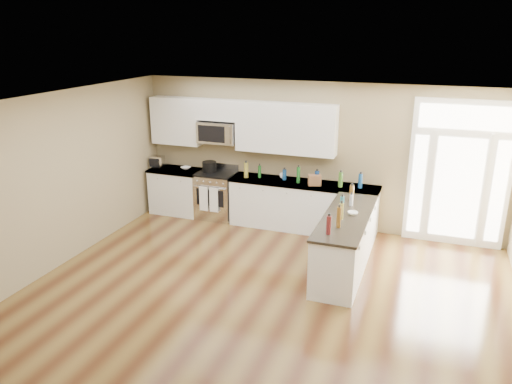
% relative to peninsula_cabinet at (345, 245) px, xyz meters
% --- Properties ---
extents(ground, '(8.00, 8.00, 0.00)m').
position_rel_peninsula_cabinet_xyz_m(ground, '(-0.93, -2.24, -0.43)').
color(ground, '#452613').
extents(room_shell, '(8.00, 8.00, 8.00)m').
position_rel_peninsula_cabinet_xyz_m(room_shell, '(-0.93, -2.24, 1.27)').
color(room_shell, '#8D7D59').
rests_on(room_shell, ground).
extents(back_cabinet_left, '(1.10, 0.66, 0.94)m').
position_rel_peninsula_cabinet_xyz_m(back_cabinet_left, '(-3.80, 1.45, 0.00)').
color(back_cabinet_left, white).
rests_on(back_cabinet_left, ground).
extents(back_cabinet_right, '(2.85, 0.66, 0.94)m').
position_rel_peninsula_cabinet_xyz_m(back_cabinet_right, '(-1.08, 1.45, 0.00)').
color(back_cabinet_right, white).
rests_on(back_cabinet_right, ground).
extents(peninsula_cabinet, '(0.69, 2.32, 0.94)m').
position_rel_peninsula_cabinet_xyz_m(peninsula_cabinet, '(0.00, 0.00, 0.00)').
color(peninsula_cabinet, white).
rests_on(peninsula_cabinet, ground).
extents(upper_cabinet_left, '(1.04, 0.33, 0.95)m').
position_rel_peninsula_cabinet_xyz_m(upper_cabinet_left, '(-3.81, 1.59, 1.49)').
color(upper_cabinet_left, white).
rests_on(upper_cabinet_left, room_shell).
extents(upper_cabinet_right, '(1.94, 0.33, 0.95)m').
position_rel_peninsula_cabinet_xyz_m(upper_cabinet_right, '(-1.50, 1.59, 1.49)').
color(upper_cabinet_right, white).
rests_on(upper_cabinet_right, room_shell).
extents(upper_cabinet_short, '(0.82, 0.33, 0.40)m').
position_rel_peninsula_cabinet_xyz_m(upper_cabinet_short, '(-2.88, 1.59, 1.77)').
color(upper_cabinet_short, white).
rests_on(upper_cabinet_short, room_shell).
extents(microwave, '(0.78, 0.41, 0.42)m').
position_rel_peninsula_cabinet_xyz_m(microwave, '(-2.88, 1.56, 1.33)').
color(microwave, silver).
rests_on(microwave, room_shell).
extents(entry_door, '(1.70, 0.10, 2.60)m').
position_rel_peninsula_cabinet_xyz_m(entry_door, '(1.62, 1.71, 0.87)').
color(entry_door, white).
rests_on(entry_door, ground).
extents(kitchen_range, '(0.76, 0.68, 1.08)m').
position_rel_peninsula_cabinet_xyz_m(kitchen_range, '(-2.90, 1.45, 0.05)').
color(kitchen_range, silver).
rests_on(kitchen_range, ground).
extents(stockpot, '(0.33, 0.33, 0.22)m').
position_rel_peninsula_cabinet_xyz_m(stockpot, '(-3.06, 1.50, 0.63)').
color(stockpot, black).
rests_on(stockpot, kitchen_range).
extents(toaster_oven, '(0.30, 0.25, 0.24)m').
position_rel_peninsula_cabinet_xyz_m(toaster_oven, '(-4.26, 1.47, 0.62)').
color(toaster_oven, silver).
rests_on(toaster_oven, back_cabinet_left).
extents(cardboard_box, '(0.28, 0.24, 0.19)m').
position_rel_peninsula_cabinet_xyz_m(cardboard_box, '(-0.85, 1.37, 0.60)').
color(cardboard_box, brown).
rests_on(cardboard_box, back_cabinet_right).
extents(bowl_left, '(0.24, 0.24, 0.05)m').
position_rel_peninsula_cabinet_xyz_m(bowl_left, '(-3.62, 1.53, 0.53)').
color(bowl_left, white).
rests_on(bowl_left, back_cabinet_left).
extents(bowl_peninsula, '(0.21, 0.21, 0.05)m').
position_rel_peninsula_cabinet_xyz_m(bowl_peninsula, '(0.08, 0.05, 0.53)').
color(bowl_peninsula, white).
rests_on(bowl_peninsula, peninsula_cabinet).
extents(cup_counter, '(0.14, 0.14, 0.11)m').
position_rel_peninsula_cabinet_xyz_m(cup_counter, '(-1.53, 1.58, 0.56)').
color(cup_counter, white).
rests_on(cup_counter, back_cabinet_right).
extents(counter_bottles, '(2.28, 2.41, 0.31)m').
position_rel_peninsula_cabinet_xyz_m(counter_bottles, '(-0.69, 0.83, 0.64)').
color(counter_bottles, '#19591E').
rests_on(counter_bottles, back_cabinet_right).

